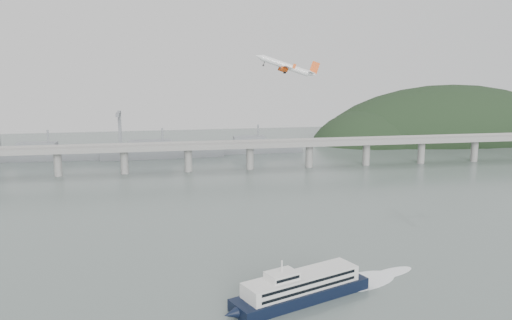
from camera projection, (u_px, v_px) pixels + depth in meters
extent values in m
plane|color=#566360|center=(277.00, 260.00, 246.87)|extent=(900.00, 900.00, 0.00)
cube|color=gray|center=(225.00, 146.00, 436.55)|extent=(800.00, 22.00, 2.20)
cube|color=gray|center=(227.00, 145.00, 426.01)|extent=(800.00, 0.60, 1.80)
cube|color=gray|center=(224.00, 141.00, 446.33)|extent=(800.00, 0.60, 1.80)
cylinder|color=gray|center=(58.00, 164.00, 416.80)|extent=(6.00, 6.00, 21.00)
cylinder|color=gray|center=(124.00, 162.00, 425.16)|extent=(6.00, 6.00, 21.00)
cylinder|color=gray|center=(188.00, 160.00, 433.53)|extent=(6.00, 6.00, 21.00)
cylinder|color=gray|center=(250.00, 158.00, 441.89)|extent=(6.00, 6.00, 21.00)
cylinder|color=gray|center=(309.00, 156.00, 450.26)|extent=(6.00, 6.00, 21.00)
cylinder|color=gray|center=(366.00, 154.00, 458.62)|extent=(6.00, 6.00, 21.00)
cylinder|color=gray|center=(421.00, 152.00, 466.99)|extent=(6.00, 6.00, 21.00)
cylinder|color=gray|center=(474.00, 151.00, 475.35)|extent=(6.00, 6.00, 21.00)
ellipsoid|color=black|center=(449.00, 154.00, 614.71)|extent=(320.00, 150.00, 156.00)
ellipsoid|color=black|center=(373.00, 152.00, 588.00)|extent=(140.00, 110.00, 96.00)
cube|color=slate|center=(49.00, 156.00, 482.22)|extent=(95.67, 20.15, 8.00)
cube|color=slate|center=(37.00, 147.00, 479.11)|extent=(33.90, 15.02, 8.00)
cylinder|color=slate|center=(48.00, 138.00, 479.18)|extent=(1.60, 1.60, 14.00)
cube|color=slate|center=(163.00, 153.00, 494.11)|extent=(110.55, 21.43, 8.00)
cube|color=slate|center=(150.00, 145.00, 490.75)|extent=(39.01, 16.73, 8.00)
cylinder|color=slate|center=(162.00, 136.00, 491.07)|extent=(1.60, 1.60, 14.00)
cube|color=slate|center=(258.00, 148.00, 518.84)|extent=(85.00, 13.60, 8.00)
cube|color=slate|center=(249.00, 140.00, 515.90)|extent=(29.75, 11.90, 8.00)
cylinder|color=slate|center=(258.00, 132.00, 515.80)|extent=(1.60, 1.60, 14.00)
cube|color=slate|center=(120.00, 132.00, 518.24)|extent=(3.00, 3.00, 40.00)
cube|color=slate|center=(118.00, 114.00, 505.14)|extent=(3.00, 28.00, 3.00)
cube|color=black|center=(301.00, 294.00, 206.56)|extent=(57.79, 34.35, 4.55)
cone|color=black|center=(231.00, 314.00, 190.46)|extent=(7.00, 6.38, 4.55)
cube|color=silver|center=(301.00, 281.00, 205.59)|extent=(48.51, 28.77, 5.69)
cube|color=black|center=(311.00, 283.00, 200.54)|extent=(40.03, 16.68, 1.14)
cube|color=black|center=(311.00, 290.00, 201.06)|extent=(40.03, 16.68, 1.14)
cube|color=black|center=(292.00, 273.00, 210.08)|extent=(40.03, 16.68, 1.14)
cube|color=black|center=(292.00, 279.00, 210.60)|extent=(40.03, 16.68, 1.14)
cube|color=silver|center=(282.00, 276.00, 200.00)|extent=(13.56, 11.71, 2.96)
cube|color=black|center=(288.00, 279.00, 196.65)|extent=(9.52, 4.04, 1.14)
cylinder|color=silver|center=(282.00, 266.00, 199.31)|extent=(0.74, 0.74, 4.55)
ellipsoid|color=white|center=(363.00, 281.00, 223.69)|extent=(36.54, 27.66, 0.23)
ellipsoid|color=white|center=(390.00, 273.00, 232.03)|extent=(25.84, 16.96, 0.23)
cylinder|color=white|center=(285.00, 66.00, 320.24)|extent=(28.74, 8.54, 12.87)
cone|color=white|center=(259.00, 57.00, 318.42)|extent=(5.66, 4.48, 4.91)
cone|color=white|center=(312.00, 74.00, 322.05)|extent=(6.32, 4.16, 5.24)
cube|color=white|center=(286.00, 68.00, 320.47)|extent=(8.53, 35.43, 3.74)
cube|color=white|center=(311.00, 72.00, 321.86)|extent=(4.44, 12.67, 1.92)
cube|color=#F44E10|center=(315.00, 67.00, 321.59)|extent=(6.58, 0.97, 7.85)
cylinder|color=#F44E10|center=(282.00, 70.00, 326.06)|extent=(5.20, 3.14, 3.68)
cylinder|color=black|center=(279.00, 68.00, 325.82)|extent=(1.40, 2.47, 2.37)
cube|color=white|center=(282.00, 68.00, 325.95)|extent=(2.85, 0.56, 2.01)
cylinder|color=#F44E10|center=(284.00, 69.00, 314.86)|extent=(5.20, 3.14, 3.68)
cylinder|color=black|center=(281.00, 68.00, 314.62)|extent=(1.40, 2.47, 2.37)
cube|color=white|center=(285.00, 67.00, 314.74)|extent=(2.85, 0.56, 2.01)
cylinder|color=black|center=(285.00, 71.00, 323.33)|extent=(1.19, 0.44, 2.48)
cylinder|color=black|center=(284.00, 73.00, 323.45)|extent=(1.48, 0.55, 1.46)
cylinder|color=black|center=(286.00, 71.00, 318.03)|extent=(1.19, 0.44, 2.48)
cylinder|color=black|center=(285.00, 73.00, 318.15)|extent=(1.48, 0.55, 1.46)
cylinder|color=black|center=(264.00, 64.00, 319.20)|extent=(1.19, 0.44, 2.48)
cylinder|color=black|center=(263.00, 65.00, 319.33)|extent=(1.48, 0.55, 1.46)
cube|color=#F44E10|center=(287.00, 68.00, 337.87)|extent=(2.38, 0.42, 2.88)
cube|color=#F44E10|center=(294.00, 66.00, 303.24)|extent=(2.38, 0.42, 2.88)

